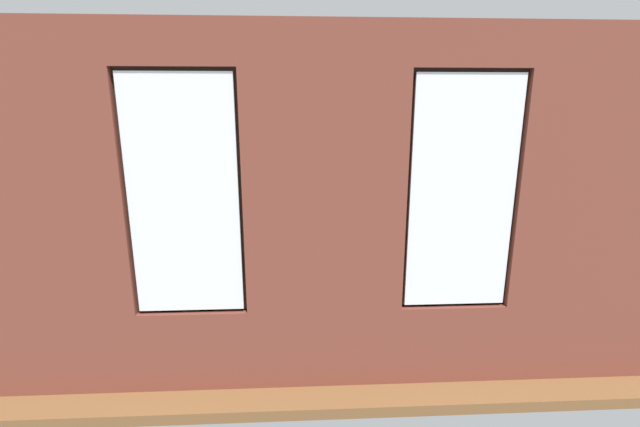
{
  "coord_description": "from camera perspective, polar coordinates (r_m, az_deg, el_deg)",
  "views": [
    {
      "loc": [
        0.21,
        5.86,
        2.38
      ],
      "look_at": [
        -0.07,
        0.4,
        1.02
      ],
      "focal_mm": 24.0,
      "sensor_mm": 36.0,
      "label": 1
    }
  ],
  "objects": [
    {
      "name": "ground_plane",
      "position": [
        6.35,
        -0.82,
        -8.56
      ],
      "size": [
        6.67,
        5.78,
        0.1
      ],
      "primitive_type": "cube",
      "color": "brown"
    },
    {
      "name": "brick_wall_with_windows",
      "position": [
        3.48,
        0.63,
        -1.24
      ],
      "size": [
        6.07,
        0.3,
        3.01
      ],
      "color": "brown",
      "rests_on": "ground_plane"
    },
    {
      "name": "white_wall_right",
      "position": [
        6.36,
        -28.83,
        4.32
      ],
      "size": [
        0.1,
        4.78,
        3.01
      ],
      "primitive_type": "cube",
      "color": "silver",
      "rests_on": "ground_plane"
    },
    {
      "name": "couch_by_window",
      "position": [
        4.5,
        -0.11,
        -13.14
      ],
      "size": [
        1.84,
        0.87,
        0.8
      ],
      "color": "black",
      "rests_on": "ground_plane"
    },
    {
      "name": "couch_left",
      "position": [
        6.11,
        22.03,
        -6.71
      ],
      "size": [
        0.95,
        1.85,
        0.8
      ],
      "rotation": [
        0.0,
        0.0,
        1.61
      ],
      "color": "black",
      "rests_on": "ground_plane"
    },
    {
      "name": "coffee_table",
      "position": [
        6.13,
        1.37,
        -5.03
      ],
      "size": [
        1.46,
        0.82,
        0.44
      ],
      "color": "olive",
      "rests_on": "ground_plane"
    },
    {
      "name": "cup_ceramic",
      "position": [
        6.28,
        4.95,
        -3.73
      ],
      "size": [
        0.07,
        0.07,
        0.08
      ],
      "primitive_type": "cylinder",
      "color": "#4C4C51",
      "rests_on": "coffee_table"
    },
    {
      "name": "candle_jar",
      "position": [
        6.18,
        -0.39,
        -3.76
      ],
      "size": [
        0.08,
        0.08,
        0.13
      ],
      "primitive_type": "cylinder",
      "color": "#B7333D",
      "rests_on": "coffee_table"
    },
    {
      "name": "table_plant_small",
      "position": [
        6.08,
        1.38,
        -3.63
      ],
      "size": [
        0.12,
        0.12,
        0.2
      ],
      "color": "#47423D",
      "rests_on": "coffee_table"
    },
    {
      "name": "remote_silver",
      "position": [
        5.98,
        -2.75,
        -4.92
      ],
      "size": [
        0.17,
        0.06,
        0.02
      ],
      "primitive_type": "cube",
      "rotation": [
        0.0,
        0.0,
        1.49
      ],
      "color": "#B2B2B7",
      "rests_on": "coffee_table"
    },
    {
      "name": "remote_black",
      "position": [
        6.01,
        2.51,
        -4.84
      ],
      "size": [
        0.06,
        0.17,
        0.02
      ],
      "primitive_type": "cube",
      "rotation": [
        0.0,
        0.0,
        6.21
      ],
      "color": "black",
      "rests_on": "coffee_table"
    },
    {
      "name": "media_console",
      "position": [
        7.16,
        -23.06,
        -4.32
      ],
      "size": [
        1.15,
        0.42,
        0.54
      ],
      "primitive_type": "cube",
      "color": "black",
      "rests_on": "ground_plane"
    },
    {
      "name": "tv_flatscreen",
      "position": [
        7.01,
        -23.51,
        0.28
      ],
      "size": [
        0.91,
        0.2,
        0.63
      ],
      "color": "black",
      "rests_on": "media_console"
    },
    {
      "name": "papasan_chair",
      "position": [
        8.02,
        -9.96,
        -0.14
      ],
      "size": [
        1.18,
        1.18,
        0.72
      ],
      "color": "olive",
      "rests_on": "ground_plane"
    },
    {
      "name": "potted_plant_mid_room_small",
      "position": [
        7.13,
        6.62,
        -2.14
      ],
      "size": [
        0.32,
        0.32,
        0.61
      ],
      "color": "beige",
      "rests_on": "ground_plane"
    },
    {
      "name": "potted_plant_corner_near_left",
      "position": [
        8.41,
        15.84,
        0.88
      ],
      "size": [
        0.53,
        0.53,
        0.85
      ],
      "color": "beige",
      "rests_on": "ground_plane"
    },
    {
      "name": "potted_plant_between_couches",
      "position": [
        4.63,
        17.18,
        -6.73
      ],
      "size": [
        0.75,
        0.75,
        1.24
      ],
      "color": "#9E5638",
      "rests_on": "ground_plane"
    },
    {
      "name": "potted_plant_by_left_couch",
      "position": [
        7.16,
        14.64,
        -3.09
      ],
      "size": [
        0.36,
        0.36,
        0.5
      ],
      "color": "#9E5638",
      "rests_on": "ground_plane"
    },
    {
      "name": "potted_plant_beside_window_right",
      "position": [
        4.52,
        -22.08,
        -9.62
      ],
      "size": [
        0.94,
        0.97,
        1.31
      ],
      "color": "brown",
      "rests_on": "ground_plane"
    }
  ]
}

